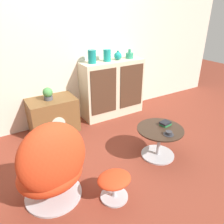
{
  "coord_description": "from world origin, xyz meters",
  "views": [
    {
      "loc": [
        -1.32,
        -1.87,
        1.8
      ],
      "look_at": [
        0.02,
        0.34,
        0.55
      ],
      "focal_mm": 35.0,
      "sensor_mm": 36.0,
      "label": 1
    }
  ],
  "objects_px": {
    "coffee_table": "(159,139)",
    "potted_plant": "(48,94)",
    "sideboard": "(112,88)",
    "ottoman": "(114,182)",
    "vase_inner_right": "(118,56)",
    "tv_console": "(53,115)",
    "teacup": "(169,133)",
    "book_stack": "(165,123)",
    "vase_leftmost": "(92,57)",
    "vase_inner_left": "(107,55)",
    "egg_chair": "(52,167)",
    "vase_rightmost": "(129,55)"
  },
  "relations": [
    {
      "from": "vase_leftmost",
      "to": "vase_inner_left",
      "type": "height_order",
      "value": "vase_leftmost"
    },
    {
      "from": "egg_chair",
      "to": "coffee_table",
      "type": "height_order",
      "value": "egg_chair"
    },
    {
      "from": "vase_inner_right",
      "to": "potted_plant",
      "type": "bearing_deg",
      "value": -177.94
    },
    {
      "from": "coffee_table",
      "to": "vase_inner_right",
      "type": "bearing_deg",
      "value": 79.78
    },
    {
      "from": "vase_leftmost",
      "to": "coffee_table",
      "type": "bearing_deg",
      "value": -80.62
    },
    {
      "from": "tv_console",
      "to": "ottoman",
      "type": "bearing_deg",
      "value": -86.8
    },
    {
      "from": "vase_rightmost",
      "to": "book_stack",
      "type": "bearing_deg",
      "value": -105.46
    },
    {
      "from": "tv_console",
      "to": "teacup",
      "type": "bearing_deg",
      "value": -57.91
    },
    {
      "from": "ottoman",
      "to": "vase_inner_right",
      "type": "height_order",
      "value": "vase_inner_right"
    },
    {
      "from": "vase_rightmost",
      "to": "teacup",
      "type": "bearing_deg",
      "value": -108.05
    },
    {
      "from": "ottoman",
      "to": "vase_leftmost",
      "type": "bearing_deg",
      "value": 69.38
    },
    {
      "from": "sideboard",
      "to": "tv_console",
      "type": "bearing_deg",
      "value": -177.83
    },
    {
      "from": "sideboard",
      "to": "teacup",
      "type": "distance_m",
      "value": 1.57
    },
    {
      "from": "coffee_table",
      "to": "potted_plant",
      "type": "xyz_separation_m",
      "value": [
        -1.01,
        1.36,
        0.39
      ]
    },
    {
      "from": "teacup",
      "to": "ottoman",
      "type": "bearing_deg",
      "value": -170.27
    },
    {
      "from": "book_stack",
      "to": "vase_leftmost",
      "type": "bearing_deg",
      "value": 104.21
    },
    {
      "from": "vase_leftmost",
      "to": "ottoman",
      "type": "bearing_deg",
      "value": -110.62
    },
    {
      "from": "ottoman",
      "to": "book_stack",
      "type": "bearing_deg",
      "value": 19.13
    },
    {
      "from": "ottoman",
      "to": "vase_leftmost",
      "type": "height_order",
      "value": "vase_leftmost"
    },
    {
      "from": "coffee_table",
      "to": "vase_rightmost",
      "type": "height_order",
      "value": "vase_rightmost"
    },
    {
      "from": "ottoman",
      "to": "vase_rightmost",
      "type": "bearing_deg",
      "value": 51.35
    },
    {
      "from": "tv_console",
      "to": "teacup",
      "type": "distance_m",
      "value": 1.8
    },
    {
      "from": "coffee_table",
      "to": "potted_plant",
      "type": "height_order",
      "value": "potted_plant"
    },
    {
      "from": "vase_leftmost",
      "to": "teacup",
      "type": "distance_m",
      "value": 1.72
    },
    {
      "from": "egg_chair",
      "to": "vase_inner_right",
      "type": "xyz_separation_m",
      "value": [
        1.65,
        1.42,
        0.64
      ]
    },
    {
      "from": "ottoman",
      "to": "potted_plant",
      "type": "relative_size",
      "value": 1.85
    },
    {
      "from": "vase_inner_right",
      "to": "book_stack",
      "type": "bearing_deg",
      "value": -95.78
    },
    {
      "from": "potted_plant",
      "to": "teacup",
      "type": "relative_size",
      "value": 1.49
    },
    {
      "from": "egg_chair",
      "to": "book_stack",
      "type": "relative_size",
      "value": 6.31
    },
    {
      "from": "coffee_table",
      "to": "vase_leftmost",
      "type": "relative_size",
      "value": 2.83
    },
    {
      "from": "tv_console",
      "to": "teacup",
      "type": "height_order",
      "value": "tv_console"
    },
    {
      "from": "ottoman",
      "to": "potted_plant",
      "type": "distance_m",
      "value": 1.73
    },
    {
      "from": "sideboard",
      "to": "ottoman",
      "type": "height_order",
      "value": "sideboard"
    },
    {
      "from": "vase_inner_right",
      "to": "book_stack",
      "type": "relative_size",
      "value": 1.05
    },
    {
      "from": "egg_chair",
      "to": "potted_plant",
      "type": "relative_size",
      "value": 4.78
    },
    {
      "from": "egg_chair",
      "to": "vase_inner_right",
      "type": "relative_size",
      "value": 6.03
    },
    {
      "from": "vase_inner_right",
      "to": "coffee_table",
      "type": "bearing_deg",
      "value": -100.22
    },
    {
      "from": "coffee_table",
      "to": "vase_inner_right",
      "type": "relative_size",
      "value": 3.89
    },
    {
      "from": "tv_console",
      "to": "egg_chair",
      "type": "height_order",
      "value": "egg_chair"
    },
    {
      "from": "coffee_table",
      "to": "potted_plant",
      "type": "bearing_deg",
      "value": 126.47
    },
    {
      "from": "egg_chair",
      "to": "vase_inner_right",
      "type": "height_order",
      "value": "vase_inner_right"
    },
    {
      "from": "vase_inner_right",
      "to": "vase_rightmost",
      "type": "xyz_separation_m",
      "value": [
        0.24,
        0.0,
        -0.01
      ]
    },
    {
      "from": "vase_leftmost",
      "to": "book_stack",
      "type": "distance_m",
      "value": 1.56
    },
    {
      "from": "vase_rightmost",
      "to": "ottoman",
      "type": "bearing_deg",
      "value": -128.65
    },
    {
      "from": "coffee_table",
      "to": "vase_leftmost",
      "type": "xyz_separation_m",
      "value": [
        -0.23,
        1.41,
        0.84
      ]
    },
    {
      "from": "potted_plant",
      "to": "teacup",
      "type": "xyz_separation_m",
      "value": [
        0.99,
        -1.52,
        -0.21
      ]
    },
    {
      "from": "tv_console",
      "to": "egg_chair",
      "type": "xyz_separation_m",
      "value": [
        -0.43,
        -1.37,
        0.15
      ]
    },
    {
      "from": "egg_chair",
      "to": "vase_leftmost",
      "type": "height_order",
      "value": "vase_leftmost"
    },
    {
      "from": "sideboard",
      "to": "tv_console",
      "type": "distance_m",
      "value": 1.14
    },
    {
      "from": "book_stack",
      "to": "ottoman",
      "type": "bearing_deg",
      "value": -160.87
    }
  ]
}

